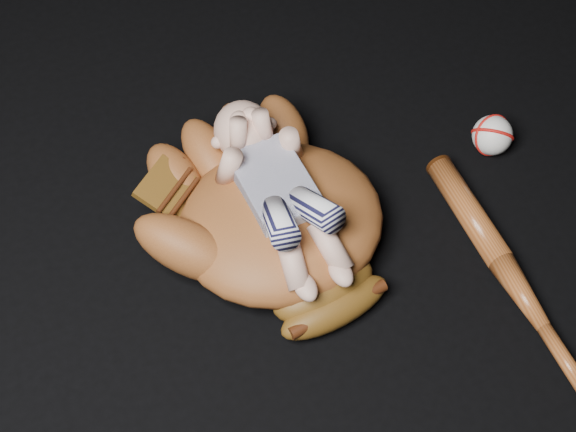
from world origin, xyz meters
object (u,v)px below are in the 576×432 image
(baseball_bat, at_px, (510,275))
(newborn_baby, at_px, (283,194))
(baseball_glove, at_px, (280,215))
(baseball, at_px, (492,135))

(baseball_bat, bearing_deg, newborn_baby, 143.94)
(baseball_glove, bearing_deg, newborn_baby, -15.33)
(baseball_glove, xyz_separation_m, newborn_baby, (0.00, -0.00, 0.05))
(baseball_glove, height_order, baseball_bat, baseball_glove)
(newborn_baby, xyz_separation_m, baseball_bat, (0.28, -0.20, -0.10))
(newborn_baby, height_order, baseball, newborn_baby)
(baseball_glove, xyz_separation_m, baseball, (0.39, 0.03, -0.04))
(baseball_glove, relative_size, newborn_baby, 1.31)
(baseball_glove, height_order, newborn_baby, newborn_baby)
(baseball_glove, distance_m, newborn_baby, 0.05)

